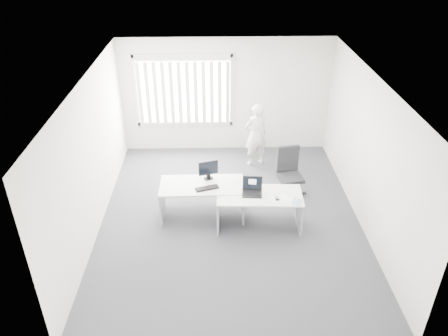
{
  "coord_description": "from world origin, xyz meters",
  "views": [
    {
      "loc": [
        -0.3,
        -6.91,
        5.17
      ],
      "look_at": [
        -0.12,
        0.15,
        1.06
      ],
      "focal_mm": 35.0,
      "sensor_mm": 36.0,
      "label": 1
    }
  ],
  "objects_px": {
    "person": "(256,135)",
    "office_chair": "(289,182)",
    "desk_far": "(202,193)",
    "desk_near": "(259,203)",
    "monitor": "(208,170)",
    "laptop": "(252,188)"
  },
  "relations": [
    {
      "from": "desk_near",
      "to": "person",
      "type": "distance_m",
      "value": 2.43
    },
    {
      "from": "desk_far",
      "to": "person",
      "type": "relative_size",
      "value": 1.05
    },
    {
      "from": "person",
      "to": "desk_near",
      "type": "bearing_deg",
      "value": 68.5
    },
    {
      "from": "office_chair",
      "to": "monitor",
      "type": "xyz_separation_m",
      "value": [
        -1.67,
        -0.47,
        0.58
      ]
    },
    {
      "from": "person",
      "to": "monitor",
      "type": "bearing_deg",
      "value": 41.51
    },
    {
      "from": "person",
      "to": "laptop",
      "type": "distance_m",
      "value": 2.42
    },
    {
      "from": "desk_near",
      "to": "laptop",
      "type": "xyz_separation_m",
      "value": [
        -0.14,
        0.01,
        0.34
      ]
    },
    {
      "from": "person",
      "to": "office_chair",
      "type": "bearing_deg",
      "value": 94.63
    },
    {
      "from": "monitor",
      "to": "desk_near",
      "type": "bearing_deg",
      "value": -48.32
    },
    {
      "from": "desk_far",
      "to": "laptop",
      "type": "xyz_separation_m",
      "value": [
        0.93,
        -0.34,
        0.33
      ]
    },
    {
      "from": "desk_far",
      "to": "office_chair",
      "type": "xyz_separation_m",
      "value": [
        1.79,
        0.67,
        -0.18
      ]
    },
    {
      "from": "desk_far",
      "to": "monitor",
      "type": "bearing_deg",
      "value": 58.82
    },
    {
      "from": "office_chair",
      "to": "desk_near",
      "type": "bearing_deg",
      "value": -135.34
    },
    {
      "from": "desk_far",
      "to": "office_chair",
      "type": "relative_size",
      "value": 1.46
    },
    {
      "from": "desk_near",
      "to": "desk_far",
      "type": "relative_size",
      "value": 1.0
    },
    {
      "from": "desk_far",
      "to": "person",
      "type": "distance_m",
      "value": 2.4
    },
    {
      "from": "desk_near",
      "to": "desk_far",
      "type": "xyz_separation_m",
      "value": [
        -1.07,
        0.35,
        0.01
      ]
    },
    {
      "from": "person",
      "to": "desk_far",
      "type": "bearing_deg",
      "value": 41.47
    },
    {
      "from": "office_chair",
      "to": "monitor",
      "type": "height_order",
      "value": "monitor"
    },
    {
      "from": "office_chair",
      "to": "person",
      "type": "distance_m",
      "value": 1.56
    },
    {
      "from": "person",
      "to": "monitor",
      "type": "distance_m",
      "value": 2.15
    },
    {
      "from": "desk_far",
      "to": "laptop",
      "type": "relative_size",
      "value": 4.42
    }
  ]
}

